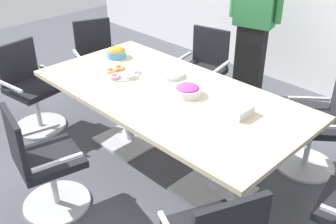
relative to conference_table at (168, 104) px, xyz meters
name	(u,v)px	position (x,y,z in m)	size (l,w,h in m)	color
ground_plane	(168,163)	(0.00, 0.00, -0.63)	(10.00, 10.00, 0.01)	#4C4F56
conference_table	(168,104)	(0.00, 0.00, 0.00)	(2.40, 1.20, 0.75)	#CCB793
office_chair_0	(99,64)	(-1.59, 0.40, -0.22)	(0.69, 0.69, 0.91)	silver
office_chair_1	(31,92)	(-1.48, -0.53, -0.22)	(0.61, 0.61, 0.91)	silver
office_chair_2	(43,167)	(-0.26, -1.09, -0.22)	(0.64, 0.64, 0.91)	silver
office_chair_5	(318,129)	(0.97, 0.90, -0.22)	(0.76, 0.76, 0.91)	silver
office_chair_6	(203,75)	(-0.50, 1.06, -0.22)	(0.64, 0.64, 0.91)	silver
person_standing_0	(254,18)	(-0.31, 1.69, 0.35)	(0.61, 0.32, 1.85)	black
snack_bowl_candy_mix	(188,90)	(0.16, 0.07, 0.17)	(0.22, 0.22, 0.09)	white
snack_bowl_chips_orange	(116,52)	(-0.92, 0.18, 0.18)	(0.20, 0.20, 0.11)	#4C9EC6
donut_platter	(122,73)	(-0.55, -0.06, 0.14)	(0.31, 0.31, 0.04)	white
plate_stack	(171,75)	(-0.20, 0.24, 0.14)	(0.23, 0.23, 0.04)	white
napkin_pile	(237,110)	(0.64, 0.11, 0.16)	(0.20, 0.20, 0.07)	white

